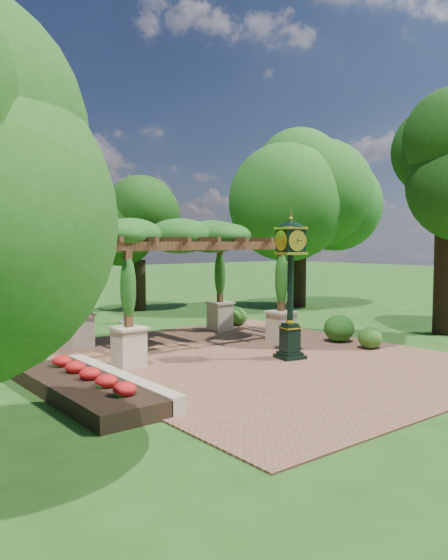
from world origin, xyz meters
TOP-DOWN VIEW (x-y plane):
  - ground at (0.00, 0.00)m, footprint 120.00×120.00m
  - brick_plaza at (0.00, 1.00)m, footprint 10.00×12.00m
  - border_wall at (-4.60, 0.50)m, footprint 0.35×5.00m
  - flower_bed at (-5.50, 0.50)m, footprint 1.50×5.00m
  - pedestal_clock at (0.73, 0.38)m, footprint 0.93×0.93m
  - pergola at (-0.55, 3.98)m, footprint 6.51×4.15m
  - sundial at (0.38, 9.59)m, footprint 0.60×0.60m
  - shrub_front at (3.72, -0.14)m, footprint 0.91×0.91m
  - shrub_mid at (3.87, 1.22)m, footprint 1.00×1.00m
  - shrub_back at (3.51, 6.09)m, footprint 0.77×0.77m
  - tree_north at (2.98, 13.01)m, footprint 3.51×3.51m
  - tree_east_far at (10.23, 9.22)m, footprint 5.44×5.44m
  - tree_east_near at (8.30, 0.05)m, footprint 4.13×4.13m

SIDE VIEW (x-z plane):
  - ground at x=0.00m, z-range 0.00..0.00m
  - brick_plaza at x=0.00m, z-range 0.00..0.04m
  - flower_bed at x=-5.50m, z-range 0.00..0.36m
  - border_wall at x=-4.60m, z-range 0.00..0.40m
  - shrub_front at x=3.72m, z-range 0.04..0.72m
  - sundial at x=0.38m, z-range -0.05..0.82m
  - shrub_back at x=3.51m, z-range 0.04..0.72m
  - shrub_mid at x=3.87m, z-range 0.04..0.94m
  - pedestal_clock at x=0.73m, z-range 0.40..4.44m
  - pergola at x=-0.55m, z-range 1.30..5.37m
  - tree_north at x=2.98m, z-range 1.19..7.60m
  - tree_east_far at x=10.23m, z-range 1.79..11.30m
  - tree_east_near at x=8.30m, z-range 1.79..11.58m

